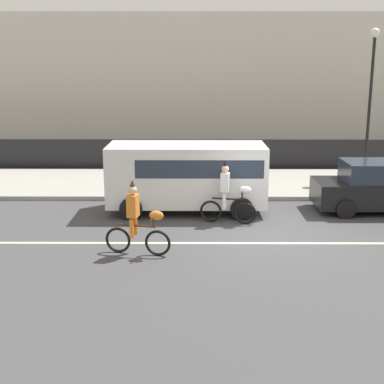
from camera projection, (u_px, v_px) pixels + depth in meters
ground_plane at (264, 237)px, 14.80m from camera, size 80.00×80.00×0.00m
road_centre_line at (267, 243)px, 14.32m from camera, size 36.00×0.14×0.01m
sidewalk_curb at (244, 183)px, 21.10m from camera, size 60.00×5.00×0.15m
fence_line at (238, 155)px, 23.77m from camera, size 40.00×0.08×1.40m
building_backdrop at (246, 82)px, 31.43m from camera, size 28.00×8.00×7.20m
parade_cyclist_orange at (138, 222)px, 13.31m from camera, size 1.69×0.56×1.92m
parade_cyclist_zebra at (229, 196)px, 15.92m from camera, size 1.69×0.56×1.92m
parked_van_white at (189, 173)px, 17.13m from camera, size 5.00×2.22×2.18m
parked_car_black at (378, 188)px, 17.24m from camera, size 4.10×1.92×1.64m
street_lamp_post at (371, 81)px, 20.99m from camera, size 0.36×0.36×5.86m
pedestrian_onlooker at (190, 160)px, 20.77m from camera, size 0.32×0.20×1.62m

